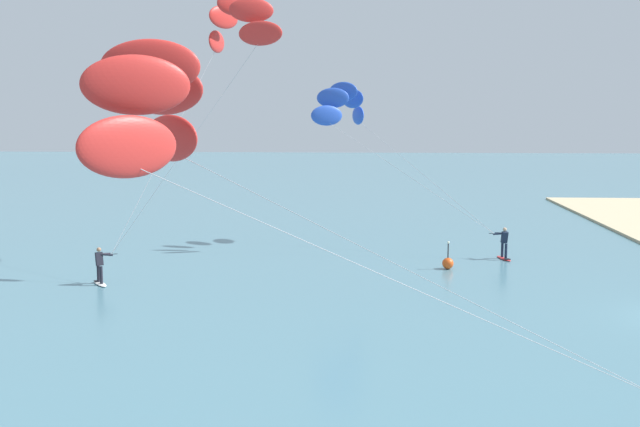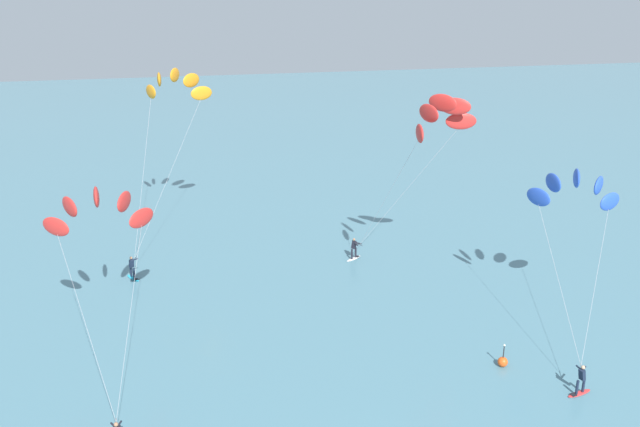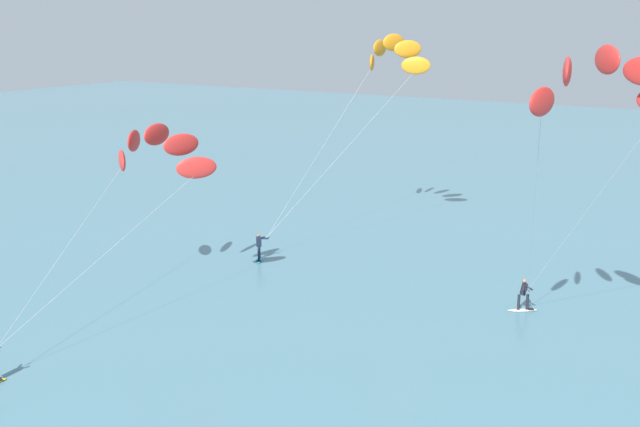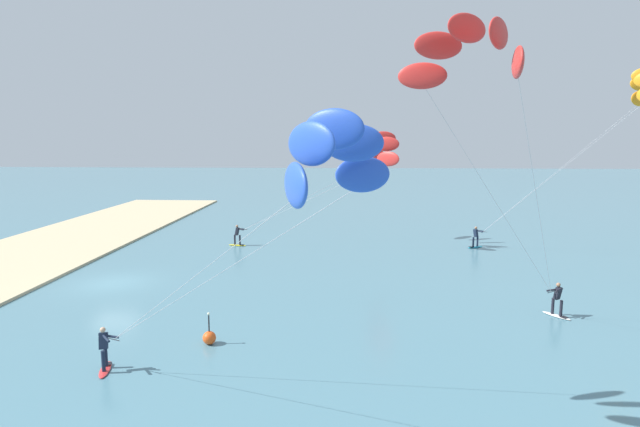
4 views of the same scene
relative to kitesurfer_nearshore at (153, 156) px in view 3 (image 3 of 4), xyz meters
name	(u,v)px [view 3 (image 3 of 4)]	position (x,y,z in m)	size (l,w,h in m)	color
kitesurfer_nearshore	(153,156)	(0.00, 0.00, 0.00)	(6.28, 13.47, 9.05)	yellow
kitesurfer_far_out	(388,61)	(4.55, 17.19, 4.05)	(7.26, 12.28, 13.22)	#23ADD1
kitesurfer_downwind	(601,91)	(20.82, 2.37, 4.02)	(7.72, 8.64, 13.23)	white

